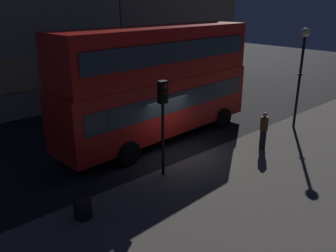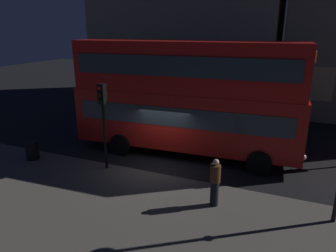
{
  "view_description": "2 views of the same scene",
  "coord_description": "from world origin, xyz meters",
  "views": [
    {
      "loc": [
        -10.23,
        -10.71,
        6.71
      ],
      "look_at": [
        -0.81,
        -0.2,
        1.63
      ],
      "focal_mm": 37.25,
      "sensor_mm": 36.0,
      "label": 1
    },
    {
      "loc": [
        5.44,
        -11.94,
        6.17
      ],
      "look_at": [
        0.08,
        1.0,
        1.71
      ],
      "focal_mm": 33.09,
      "sensor_mm": 36.0,
      "label": 2
    }
  ],
  "objects": [
    {
      "name": "ground_plane",
      "position": [
        0.0,
        0.0,
        0.0
      ],
      "size": [
        80.0,
        80.0,
        0.0
      ],
      "primitive_type": "plane",
      "color": "black"
    },
    {
      "name": "litter_bin",
      "position": [
        -5.85,
        -1.72,
        0.55
      ],
      "size": [
        0.59,
        0.59,
        0.86
      ],
      "primitive_type": "cylinder",
      "color": "black",
      "rests_on": "sidewalk_slab"
    },
    {
      "name": "street_lamp",
      "position": [
        7.11,
        -1.82,
        3.87
      ],
      "size": [
        0.46,
        0.46,
        5.32
      ],
      "color": "black",
      "rests_on": "sidewalk_slab"
    },
    {
      "name": "traffic_light_near_kerb",
      "position": [
        -1.99,
        -1.25,
        2.88
      ],
      "size": [
        0.34,
        0.37,
        3.83
      ],
      "rotation": [
        0.0,
        0.0,
        -0.07
      ],
      "color": "black",
      "rests_on": "sidewalk_slab"
    },
    {
      "name": "double_decker_bus",
      "position": [
        0.59,
        2.01,
        3.12
      ],
      "size": [
        11.22,
        3.26,
        5.6
      ],
      "rotation": [
        0.0,
        0.0,
        0.06
      ],
      "color": "red",
      "rests_on": "ground"
    },
    {
      "name": "traffic_light_far_side",
      "position": [
        10.17,
        4.89,
        2.94
      ],
      "size": [
        0.37,
        0.39,
        4.09
      ],
      "rotation": [
        0.0,
        0.0,
        3.37
      ],
      "color": "black",
      "rests_on": "ground"
    },
    {
      "name": "sidewalk_slab",
      "position": [
        0.0,
        -5.6,
        0.06
      ],
      "size": [
        44.0,
        9.54,
        0.12
      ],
      "primitive_type": "cube",
      "color": "#5B564F",
      "rests_on": "ground"
    },
    {
      "name": "pedestrian",
      "position": [
        3.25,
        -2.36,
        1.03
      ],
      "size": [
        0.37,
        0.37,
        1.78
      ],
      "rotation": [
        0.0,
        0.0,
        4.31
      ],
      "color": "black",
      "rests_on": "sidewalk_slab"
    }
  ]
}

